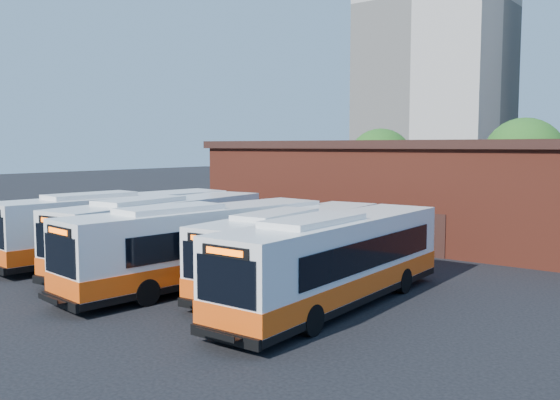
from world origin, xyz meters
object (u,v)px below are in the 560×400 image
Objects in this scene: bus_farwest at (118,229)px; transit_worker at (213,301)px; bus_west at (164,235)px; bus_midwest at (200,248)px; bus_east at (336,264)px; bus_mideast at (294,251)px.

transit_worker is (12.30, -5.45, -0.79)m from bus_farwest.
bus_west reaches higher than bus_midwest.
bus_farwest is 1.03× the size of bus_east.
bus_west is 1.02× the size of bus_east.
bus_east is at bearing -9.25° from bus_west.
bus_farwest is 7.92m from bus_midwest.
bus_west is 10.27m from transit_worker.
bus_east reaches higher than transit_worker.
bus_east is at bearing 3.03° from bus_farwest.
bus_mideast is 3.67m from bus_east.
bus_midwest is 6.04m from transit_worker.
bus_farwest reaches higher than bus_midwest.
bus_farwest is at bearing 175.17° from bus_west.
bus_midwest reaches higher than transit_worker.
transit_worker is (4.53, -3.91, -0.77)m from bus_midwest.
bus_east is 7.59× the size of transit_worker.
bus_midwest is 1.07× the size of bus_mideast.
bus_farwest is 13.48m from transit_worker.
bus_midwest is 4.09m from bus_mideast.
bus_mideast reaches higher than transit_worker.
transit_worker is at bearing -84.06° from bus_mideast.
bus_east reaches higher than bus_mideast.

